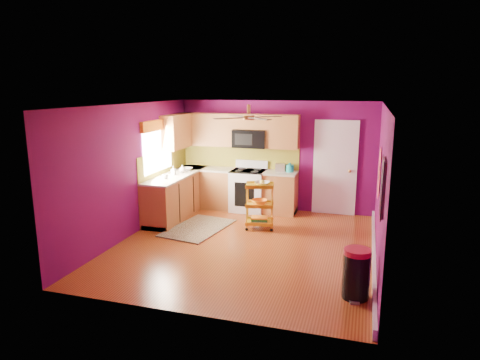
% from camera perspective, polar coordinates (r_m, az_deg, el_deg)
% --- Properties ---
extents(ground, '(5.00, 5.00, 0.00)m').
position_cam_1_polar(ground, '(7.81, 0.70, -8.69)').
color(ground, maroon).
rests_on(ground, ground).
extents(room_envelope, '(4.54, 5.04, 2.52)m').
position_cam_1_polar(room_envelope, '(7.37, 0.93, 3.22)').
color(room_envelope, '#620B4F').
rests_on(room_envelope, ground).
extents(lower_cabinets, '(2.81, 2.31, 0.94)m').
position_cam_1_polar(lower_cabinets, '(9.73, -3.97, -1.77)').
color(lower_cabinets, brown).
rests_on(lower_cabinets, ground).
extents(electric_range, '(0.76, 0.66, 1.13)m').
position_cam_1_polar(electric_range, '(9.80, 1.12, -1.34)').
color(electric_range, white).
rests_on(electric_range, ground).
extents(upper_cabinetry, '(2.80, 2.30, 1.26)m').
position_cam_1_polar(upper_cabinetry, '(9.79, -2.78, 6.45)').
color(upper_cabinetry, brown).
rests_on(upper_cabinetry, ground).
extents(left_window, '(0.08, 1.35, 1.08)m').
position_cam_1_polar(left_window, '(9.16, -10.93, 5.44)').
color(left_window, white).
rests_on(left_window, ground).
extents(panel_door, '(0.95, 0.11, 2.15)m').
position_cam_1_polar(panel_door, '(9.66, 12.54, 1.45)').
color(panel_door, white).
rests_on(panel_door, ground).
extents(right_wall_art, '(0.04, 2.74, 1.04)m').
position_cam_1_polar(right_wall_art, '(6.81, 18.24, 0.21)').
color(right_wall_art, black).
rests_on(right_wall_art, ground).
extents(ceiling_fan, '(1.01, 1.01, 0.26)m').
position_cam_1_polar(ceiling_fan, '(7.50, 1.17, 8.43)').
color(ceiling_fan, '#BF8C3F').
rests_on(ceiling_fan, ground).
extents(shag_rug, '(1.20, 1.69, 0.02)m').
position_cam_1_polar(shag_rug, '(8.72, -5.60, -6.39)').
color(shag_rug, black).
rests_on(shag_rug, ground).
extents(rolling_cart, '(0.63, 0.51, 1.00)m').
position_cam_1_polar(rolling_cart, '(8.56, 2.68, -3.17)').
color(rolling_cart, gold).
rests_on(rolling_cart, ground).
extents(trash_can, '(0.44, 0.45, 0.69)m').
position_cam_1_polar(trash_can, '(6.07, 15.24, -11.96)').
color(trash_can, black).
rests_on(trash_can, ground).
extents(teal_kettle, '(0.18, 0.18, 0.21)m').
position_cam_1_polar(teal_kettle, '(9.58, 6.66, 1.57)').
color(teal_kettle, '#16A9A6').
rests_on(teal_kettle, lower_cabinets).
extents(toaster, '(0.22, 0.15, 0.18)m').
position_cam_1_polar(toaster, '(9.61, 5.44, 1.67)').
color(toaster, beige).
rests_on(toaster, lower_cabinets).
extents(soap_bottle_a, '(0.09, 0.09, 0.19)m').
position_cam_1_polar(soap_bottle_a, '(9.32, -8.89, 1.26)').
color(soap_bottle_a, '#EA3F72').
rests_on(soap_bottle_a, lower_cabinets).
extents(soap_bottle_b, '(0.14, 0.14, 0.17)m').
position_cam_1_polar(soap_bottle_b, '(9.53, -7.71, 1.50)').
color(soap_bottle_b, white).
rests_on(soap_bottle_b, lower_cabinets).
extents(counter_dish, '(0.24, 0.24, 0.06)m').
position_cam_1_polar(counter_dish, '(9.78, -7.06, 1.45)').
color(counter_dish, white).
rests_on(counter_dish, lower_cabinets).
extents(counter_cup, '(0.12, 0.12, 0.10)m').
position_cam_1_polar(counter_cup, '(8.95, -9.92, 0.46)').
color(counter_cup, white).
rests_on(counter_cup, lower_cabinets).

